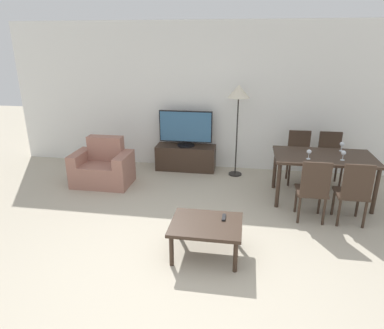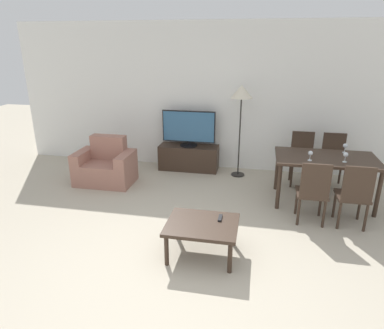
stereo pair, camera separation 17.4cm
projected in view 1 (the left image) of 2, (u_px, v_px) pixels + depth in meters
ground_plane at (175, 280)px, 3.56m from camera, size 18.00×18.00×0.00m
wall_back at (212, 98)px, 6.37m from camera, size 7.81×0.06×2.70m
armchair at (103, 168)px, 5.89m from camera, size 0.97×0.64×0.80m
tv_stand at (186, 158)px, 6.56m from camera, size 1.12×0.41×0.47m
tv at (186, 129)px, 6.37m from camera, size 1.00×0.32×0.67m
coffee_table at (206, 227)px, 3.87m from camera, size 0.80×0.64×0.41m
dining_table at (324, 161)px, 5.15m from camera, size 1.46×0.84×0.73m
dining_chair_near at (313, 188)px, 4.56m from camera, size 0.40×0.40×0.89m
dining_chair_far at (330, 156)px, 5.84m from camera, size 0.40×0.40×0.89m
dining_chair_near_right at (353, 191)px, 4.48m from camera, size 0.40×0.40×0.89m
dining_chair_far_left at (299, 155)px, 5.92m from camera, size 0.40×0.40×0.89m
floor_lamp at (239, 96)px, 5.88m from camera, size 0.38×0.38×1.65m
remote_primary at (224, 217)px, 3.96m from camera, size 0.04×0.15×0.02m
wine_glass_left at (342, 145)px, 5.30m from camera, size 0.07×0.07×0.15m
wine_glass_center at (343, 153)px, 4.88m from camera, size 0.07×0.07×0.15m
wine_glass_right at (309, 152)px, 4.93m from camera, size 0.07×0.07×0.15m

